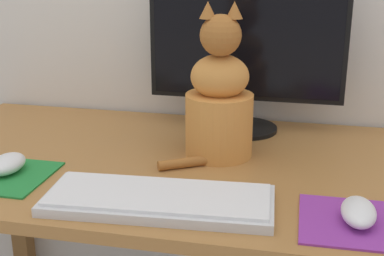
{
  "coord_description": "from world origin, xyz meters",
  "views": [
    {
      "loc": [
        0.19,
        -1.06,
        1.19
      ],
      "look_at": [
        -0.02,
        -0.08,
        0.85
      ],
      "focal_mm": 50.0,
      "sensor_mm": 36.0,
      "label": 1
    }
  ],
  "objects_px": {
    "computer_mouse_left": "(7,164)",
    "computer_mouse_right": "(358,212)",
    "monitor": "(246,50)",
    "keyboard": "(159,199)",
    "cat": "(219,101)"
  },
  "relations": [
    {
      "from": "monitor",
      "to": "keyboard",
      "type": "xyz_separation_m",
      "value": [
        -0.1,
        -0.46,
        -0.2
      ]
    },
    {
      "from": "keyboard",
      "to": "cat",
      "type": "height_order",
      "value": "cat"
    },
    {
      "from": "keyboard",
      "to": "cat",
      "type": "xyz_separation_m",
      "value": [
        0.06,
        0.27,
        0.12
      ]
    },
    {
      "from": "monitor",
      "to": "keyboard",
      "type": "relative_size",
      "value": 1.14
    },
    {
      "from": "monitor",
      "to": "computer_mouse_right",
      "type": "distance_m",
      "value": 0.55
    },
    {
      "from": "computer_mouse_left",
      "to": "computer_mouse_right",
      "type": "distance_m",
      "value": 0.7
    },
    {
      "from": "keyboard",
      "to": "computer_mouse_left",
      "type": "height_order",
      "value": "computer_mouse_left"
    },
    {
      "from": "computer_mouse_left",
      "to": "cat",
      "type": "distance_m",
      "value": 0.47
    },
    {
      "from": "keyboard",
      "to": "cat",
      "type": "distance_m",
      "value": 0.3
    },
    {
      "from": "computer_mouse_left",
      "to": "computer_mouse_right",
      "type": "xyz_separation_m",
      "value": [
        0.69,
        -0.06,
        -0.0
      ]
    },
    {
      "from": "monitor",
      "to": "cat",
      "type": "distance_m",
      "value": 0.21
    },
    {
      "from": "computer_mouse_left",
      "to": "keyboard",
      "type": "bearing_deg",
      "value": -11.71
    },
    {
      "from": "keyboard",
      "to": "computer_mouse_left",
      "type": "distance_m",
      "value": 0.35
    },
    {
      "from": "computer_mouse_right",
      "to": "computer_mouse_left",
      "type": "bearing_deg",
      "value": 174.71
    },
    {
      "from": "computer_mouse_right",
      "to": "cat",
      "type": "distance_m",
      "value": 0.4
    }
  ]
}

